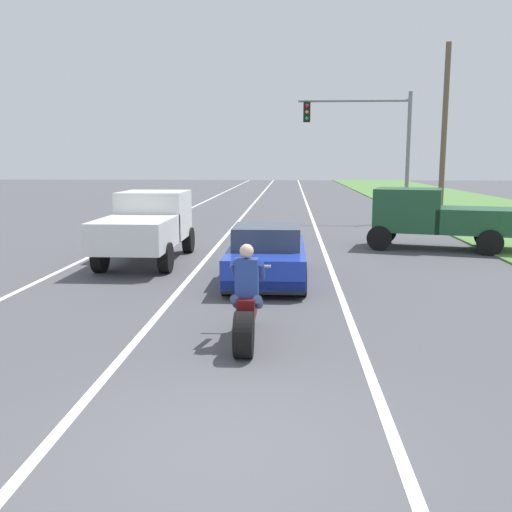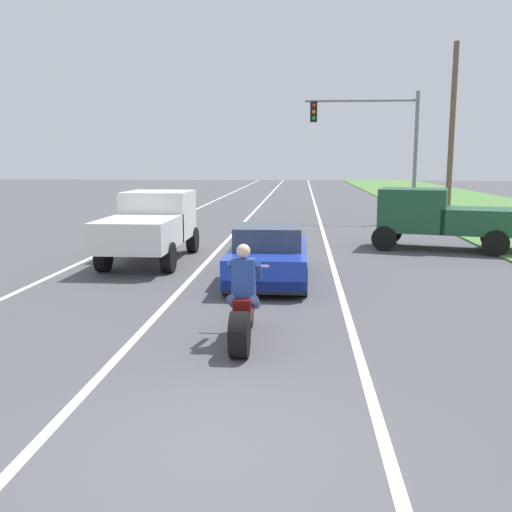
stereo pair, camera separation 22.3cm
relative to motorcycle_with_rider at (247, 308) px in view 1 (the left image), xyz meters
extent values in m
plane|color=#4C4C51|center=(-0.02, -3.42, -0.59)|extent=(160.00, 160.00, 0.00)
cube|color=white|center=(-5.42, 16.58, -0.59)|extent=(0.14, 120.00, 0.01)
cube|color=white|center=(1.78, 16.58, -0.59)|extent=(0.14, 120.00, 0.01)
cube|color=white|center=(-1.82, 16.58, -0.59)|extent=(0.14, 120.00, 0.01)
cylinder|color=black|center=(0.00, -0.60, -0.25)|extent=(0.28, 0.69, 0.69)
cylinder|color=black|center=(0.00, 0.95, -0.28)|extent=(0.12, 0.63, 0.63)
cube|color=#590F0F|center=(0.00, 0.23, 0.02)|extent=(0.28, 1.10, 0.36)
cylinder|color=#B2B2B7|center=(0.00, 0.87, 0.09)|extent=(0.08, 0.36, 0.73)
cylinder|color=#A5A5AA|center=(0.00, 0.85, 0.52)|extent=(0.70, 0.05, 0.05)
cube|color=navy|center=(0.00, 0.00, 0.50)|extent=(0.36, 0.24, 0.60)
sphere|color=beige|center=(0.00, 0.00, 0.92)|extent=(0.22, 0.22, 0.22)
cylinder|color=#384C7A|center=(-0.18, 0.03, 0.10)|extent=(0.14, 0.47, 0.32)
cylinder|color=navy|center=(-0.22, 0.30, 0.55)|extent=(0.10, 0.51, 0.40)
cylinder|color=#384C7A|center=(0.18, 0.03, 0.10)|extent=(0.14, 0.47, 0.32)
cylinder|color=navy|center=(0.22, 0.30, 0.55)|extent=(0.10, 0.51, 0.40)
cube|color=#1E38B2|center=(0.12, 4.94, -0.07)|extent=(1.80, 4.30, 0.64)
cube|color=#333D4C|center=(0.12, 4.74, 0.51)|extent=(1.56, 1.70, 0.52)
cube|color=black|center=(0.12, 2.89, -0.31)|extent=(1.76, 0.20, 0.28)
cylinder|color=black|center=(-0.68, 6.54, -0.27)|extent=(0.24, 0.64, 0.64)
cylinder|color=black|center=(0.92, 6.54, -0.27)|extent=(0.24, 0.64, 0.64)
cylinder|color=black|center=(-0.68, 3.34, -0.27)|extent=(0.24, 0.64, 0.64)
cylinder|color=black|center=(0.92, 3.34, -0.27)|extent=(0.24, 0.64, 0.64)
cube|color=silver|center=(-3.42, 8.25, 0.69)|extent=(1.90, 2.10, 1.40)
cube|color=#333D4C|center=(-3.42, 8.60, 1.07)|extent=(1.67, 0.29, 0.57)
cube|color=silver|center=(-3.42, 6.00, 0.39)|extent=(1.90, 2.70, 0.80)
cylinder|color=black|center=(-4.29, 9.05, -0.19)|extent=(0.28, 0.80, 0.80)
cylinder|color=black|center=(-2.55, 9.05, -0.19)|extent=(0.28, 0.80, 0.80)
cylinder|color=black|center=(-4.29, 5.70, -0.19)|extent=(0.28, 0.80, 0.80)
cylinder|color=black|center=(-2.55, 5.70, -0.19)|extent=(0.28, 0.80, 0.80)
cube|color=#1E4C2D|center=(4.58, 10.53, 0.69)|extent=(2.52, 2.38, 1.40)
cube|color=#333D4C|center=(4.25, 10.62, 1.07)|extent=(0.71, 1.69, 0.57)
cube|color=#1E4C2D|center=(6.76, 9.94, 0.39)|extent=(3.10, 2.53, 0.80)
cylinder|color=black|center=(3.59, 9.89, -0.19)|extent=(0.85, 0.48, 0.80)
cylinder|color=black|center=(4.04, 11.57, -0.19)|extent=(0.85, 0.48, 0.80)
cylinder|color=black|center=(6.82, 9.03, -0.19)|extent=(0.85, 0.48, 0.80)
cylinder|color=black|center=(7.27, 10.71, -0.19)|extent=(0.85, 0.48, 0.80)
cylinder|color=gray|center=(6.10, 18.47, 2.41)|extent=(0.18, 0.18, 6.00)
cylinder|color=gray|center=(3.55, 18.47, 5.01)|extent=(5.11, 0.12, 0.12)
cube|color=black|center=(1.40, 18.47, 4.51)|extent=(0.32, 0.24, 0.90)
sphere|color=red|center=(1.40, 18.33, 4.79)|extent=(0.16, 0.16, 0.16)
sphere|color=orange|center=(1.40, 18.33, 4.51)|extent=(0.16, 0.16, 0.16)
sphere|color=green|center=(1.40, 18.33, 4.23)|extent=(0.16, 0.16, 0.16)
cylinder|color=brown|center=(7.37, 17.18, 3.35)|extent=(0.24, 0.24, 7.89)
camera|label=1|loc=(0.67, -8.70, 2.31)|focal=39.95mm
camera|label=2|loc=(0.89, -8.68, 2.31)|focal=39.95mm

